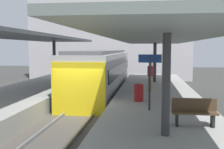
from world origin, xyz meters
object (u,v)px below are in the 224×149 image
Objects in this scene: commuter_train at (102,72)px; passenger_near_bench at (151,76)px; platform_bench at (194,111)px; litter_bin at (139,93)px; platform_sign at (150,69)px.

commuter_train is 5.34m from passenger_near_bench.
commuter_train reaches higher than platform_bench.
passenger_near_bench is (0.56, 3.05, 0.46)m from litter_bin.
platform_bench is 2.72m from platform_sign.
commuter_train is 8.54× the size of passenger_near_bench.
commuter_train is at bearing 110.64° from platform_sign.
passenger_near_bench is (0.08, 4.89, -0.76)m from platform_sign.
platform_bench is (4.77, -10.98, -0.26)m from commuter_train.
platform_sign is 2.26m from litter_bin.
litter_bin is (2.89, -7.12, -0.33)m from commuter_train.
commuter_train is 17.73× the size of litter_bin.
platform_sign is at bearing -69.36° from commuter_train.
platform_bench is at bearing -66.53° from commuter_train.
passenger_near_bench is at bearing 100.73° from platform_bench.
platform_bench is 0.63× the size of platform_sign.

